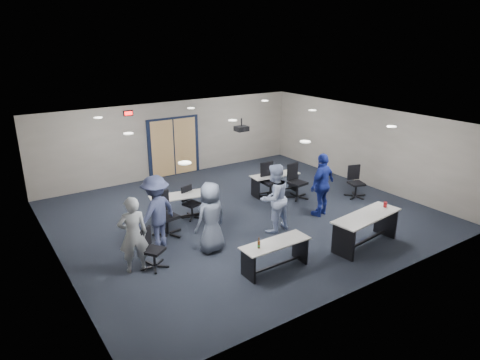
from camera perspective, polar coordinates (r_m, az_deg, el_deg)
floor at (r=12.41m, az=0.33°, el=-4.61°), size 10.00×10.00×0.00m
back_wall at (r=15.74m, az=-8.92°, el=5.43°), size 10.00×0.04×2.70m
front_wall at (r=8.83m, az=17.02°, el=-6.04°), size 10.00×0.04×2.70m
left_wall at (r=10.19m, az=-23.70°, el=-3.47°), size 0.04×9.00×2.70m
right_wall at (r=15.21m, az=16.19°, el=4.44°), size 0.04×9.00×2.70m
ceiling at (r=11.61m, az=0.35°, el=7.72°), size 10.00×9.00×0.04m
double_door at (r=15.78m, az=-8.80°, el=4.35°), size 2.00×0.07×2.20m
exit_sign at (r=14.89m, az=-14.67°, el=8.61°), size 0.32×0.07×0.18m
ceiling_projector at (r=12.23m, az=0.21°, el=6.88°), size 0.35×0.32×0.37m
ceiling_can_lights at (r=11.82m, az=-0.33°, el=7.77°), size 6.24×5.74×0.02m
table_front_left at (r=9.50m, az=4.70°, el=-9.41°), size 1.62×0.54×0.90m
table_front_right at (r=10.89m, az=16.48°, el=-5.72°), size 2.07×0.90×0.95m
table_back_left at (r=12.01m, az=-7.55°, el=-2.99°), size 1.90×0.93×0.74m
table_back_right at (r=13.89m, az=4.67°, el=-0.07°), size 1.68×0.72×0.66m
chair_back_a at (r=11.09m, az=-9.75°, el=-4.63°), size 0.83×0.83×1.15m
chair_back_b at (r=12.09m, az=-6.46°, el=-3.03°), size 0.71×0.71×0.92m
chair_back_c at (r=13.50m, az=4.11°, el=-0.12°), size 0.75×0.75×1.12m
chair_back_d at (r=13.56m, az=7.70°, el=-0.22°), size 0.78×0.78×1.10m
chair_loose_left at (r=9.72m, az=-11.44°, el=-9.00°), size 0.81×0.81×0.92m
chair_loose_right at (r=14.02m, az=15.27°, el=-0.28°), size 0.80×0.80×1.01m
person_gray at (r=9.51m, az=-14.07°, el=-7.11°), size 0.70×0.52×1.74m
person_plaid at (r=10.12m, az=-3.90°, el=-4.98°), size 0.93×0.70×1.72m
person_lightblue at (r=11.12m, az=4.55°, el=-2.43°), size 0.97×0.81×1.83m
person_navy at (r=12.30m, az=10.91°, el=-0.61°), size 1.15×0.71×1.83m
person_back at (r=10.46m, az=-11.12°, el=-4.19°), size 1.35×1.08×1.82m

